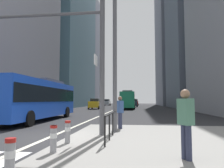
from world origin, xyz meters
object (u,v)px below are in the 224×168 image
(bollard_front, at_px, (10,157))
(street_lamp_post, at_px, (115,26))
(car_oncoming_far, at_px, (95,104))
(bollard_right, at_px, (68,131))
(city_bus_red_receding, at_px, (128,99))
(car_oncoming_mid, at_px, (107,102))
(car_receding_far, at_px, (133,103))
(pedestrian_waiting, at_px, (186,120))
(traffic_signal_gantry, at_px, (59,45))
(bollard_left, at_px, (54,137))
(pedestrian_walking, at_px, (120,111))
(car_receding_near, at_px, (135,102))
(city_bus_blue_oncoming, at_px, (38,98))

(bollard_front, bearing_deg, street_lamp_post, 78.13)
(car_oncoming_far, xyz_separation_m, bollard_right, (5.25, -31.19, -0.41))
(city_bus_red_receding, xyz_separation_m, street_lamp_post, (0.63, -30.78, 3.45))
(street_lamp_post, bearing_deg, car_oncoming_far, 103.12)
(car_oncoming_mid, xyz_separation_m, car_receding_far, (8.13, -11.49, 0.00))
(pedestrian_waiting, bearing_deg, traffic_signal_gantry, 144.07)
(bollard_left, xyz_separation_m, pedestrian_walking, (1.48, 5.25, 0.50))
(traffic_signal_gantry, relative_size, bollard_front, 7.77)
(car_receding_far, relative_size, bollard_front, 5.67)
(pedestrian_waiting, bearing_deg, car_receding_near, 91.58)
(car_receding_near, height_order, pedestrian_waiting, car_receding_near)
(bollard_right, bearing_deg, car_oncoming_mid, 96.75)
(city_bus_blue_oncoming, height_order, traffic_signal_gantry, traffic_signal_gantry)
(car_receding_far, height_order, street_lamp_post, street_lamp_post)
(city_bus_red_receding, bearing_deg, car_oncoming_mid, 108.33)
(car_receding_far, bearing_deg, pedestrian_walking, -90.02)
(city_bus_red_receding, bearing_deg, car_receding_near, 87.28)
(bollard_front, relative_size, pedestrian_waiting, 0.44)
(car_receding_near, distance_m, bollard_right, 59.11)
(car_receding_far, xyz_separation_m, bollard_front, (-1.49, -47.64, -0.41))
(street_lamp_post, height_order, bollard_left, street_lamp_post)
(car_receding_near, bearing_deg, pedestrian_waiting, -88.42)
(city_bus_blue_oncoming, xyz_separation_m, pedestrian_waiting, (9.06, -10.39, -0.70))
(city_bus_blue_oncoming, height_order, pedestrian_walking, city_bus_blue_oncoming)
(car_oncoming_mid, bearing_deg, bollard_front, -83.59)
(city_bus_red_receding, distance_m, traffic_signal_gantry, 31.95)
(city_bus_red_receding, xyz_separation_m, traffic_signal_gantry, (-1.82, -31.82, 2.27))
(car_oncoming_mid, relative_size, car_oncoming_far, 1.00)
(city_bus_blue_oncoming, xyz_separation_m, bollard_left, (5.47, -10.11, -1.26))
(street_lamp_post, distance_m, pedestrian_walking, 4.34)
(city_bus_red_receding, height_order, bollard_right, city_bus_red_receding)
(city_bus_blue_oncoming, bearing_deg, car_receding_far, 78.88)
(bollard_front, bearing_deg, car_oncoming_mid, 96.41)
(city_bus_blue_oncoming, distance_m, car_receding_far, 36.15)
(car_receding_far, distance_m, pedestrian_waiting, 45.90)
(car_oncoming_far, bearing_deg, car_oncoming_mid, 93.13)
(pedestrian_walking, bearing_deg, bollard_front, -101.37)
(city_bus_red_receding, bearing_deg, bollard_front, -91.06)
(car_oncoming_far, height_order, bollard_front, car_oncoming_far)
(car_oncoming_far, height_order, traffic_signal_gantry, traffic_signal_gantry)
(car_receding_near, bearing_deg, city_bus_blue_oncoming, -98.35)
(city_bus_blue_oncoming, relative_size, pedestrian_waiting, 6.35)
(car_receding_near, height_order, pedestrian_walking, car_receding_near)
(city_bus_blue_oncoming, distance_m, bollard_left, 11.56)
(car_receding_far, bearing_deg, pedestrian_waiting, -87.39)
(car_oncoming_far, height_order, pedestrian_walking, car_oncoming_far)
(pedestrian_waiting, distance_m, pedestrian_walking, 5.92)
(city_bus_blue_oncoming, relative_size, car_receding_near, 2.68)
(street_lamp_post, relative_size, bollard_left, 10.45)
(car_oncoming_far, bearing_deg, bollard_left, -80.76)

